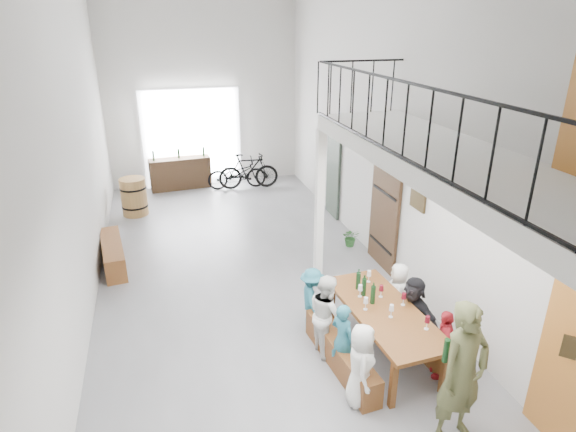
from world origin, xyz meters
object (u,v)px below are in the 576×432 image
object	(u,v)px
oak_barrel	(134,197)
serving_counter	(180,173)
tasting_table	(384,315)
side_bench	(113,254)
host_standing	(463,374)
bicycle_near	(237,174)
bench_inner	(341,355)

from	to	relation	value
oak_barrel	serving_counter	world-z (taller)	oak_barrel
tasting_table	side_bench	world-z (taller)	tasting_table
serving_counter	host_standing	world-z (taller)	host_standing
oak_barrel	tasting_table	bearing A→B (deg)	-62.30
host_standing	bicycle_near	xyz separation A→B (m)	(-0.87, 9.67, -0.46)
tasting_table	bench_inner	size ratio (longest dim) A/B	1.23
tasting_table	side_bench	xyz separation A→B (m)	(-3.95, 4.06, -0.46)
bench_inner	serving_counter	bearing A→B (deg)	95.45
tasting_table	serving_counter	bearing A→B (deg)	101.71
host_standing	bicycle_near	size ratio (longest dim) A/B	1.07
oak_barrel	bicycle_near	xyz separation A→B (m)	(2.86, 1.32, -0.03)
tasting_table	side_bench	bearing A→B (deg)	130.98
bicycle_near	bench_inner	bearing A→B (deg)	-177.44
oak_barrel	serving_counter	distance (m)	2.19
side_bench	oak_barrel	distance (m)	2.75
bench_inner	side_bench	xyz separation A→B (m)	(-3.27, 4.14, 0.03)
oak_barrel	serving_counter	bearing A→B (deg)	54.43
tasting_table	host_standing	world-z (taller)	host_standing
bench_inner	serving_counter	xyz separation A→B (m)	(-1.60, 8.63, 0.24)
serving_counter	bicycle_near	xyz separation A→B (m)	(1.58, -0.46, -0.01)
bench_inner	oak_barrel	world-z (taller)	oak_barrel
side_bench	oak_barrel	size ratio (longest dim) A/B	1.83
host_standing	side_bench	bearing A→B (deg)	115.01
tasting_table	oak_barrel	distance (m)	7.64
tasting_table	host_standing	size ratio (longest dim) A/B	1.25
tasting_table	bicycle_near	world-z (taller)	bicycle_near
side_bench	serving_counter	size ratio (longest dim) A/B	1.01
side_bench	bench_inner	bearing A→B (deg)	-51.68
bicycle_near	tasting_table	bearing A→B (deg)	-172.66
bench_inner	serving_counter	distance (m)	8.78
oak_barrel	bicycle_near	bearing A→B (deg)	24.82
tasting_table	bicycle_near	xyz separation A→B (m)	(-0.70, 8.09, -0.26)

